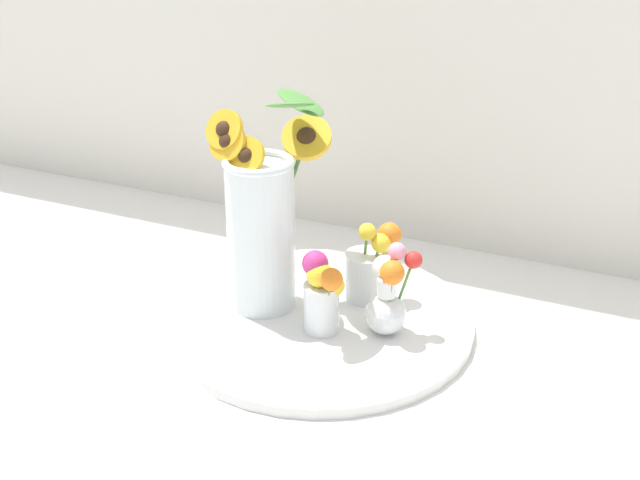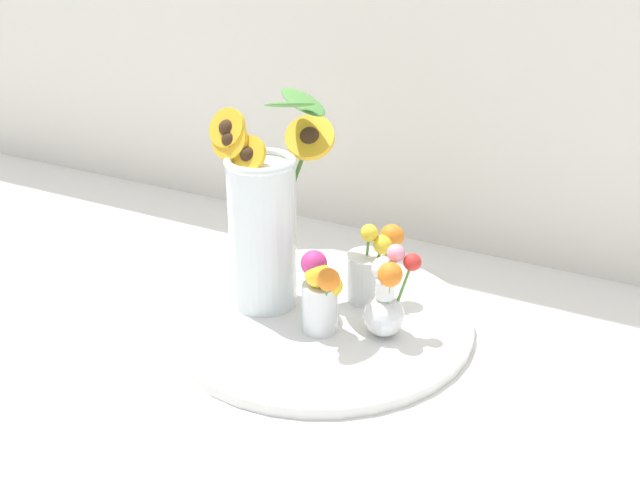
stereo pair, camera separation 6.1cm
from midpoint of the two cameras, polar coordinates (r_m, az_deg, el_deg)
name	(u,v)px [view 1 (the left image)]	position (r m, az deg, el deg)	size (l,w,h in m)	color
ground_plane	(329,334)	(1.26, -0.67, -7.19)	(6.00, 6.00, 0.00)	silver
serving_tray	(320,319)	(1.29, -1.36, -6.07)	(0.52, 0.52, 0.02)	white
mason_jar_sunflowers	(262,222)	(1.26, -5.82, 1.32)	(0.22, 0.20, 0.38)	silver
vase_small_center	(322,292)	(1.20, -1.28, -4.01)	(0.08, 0.07, 0.14)	white
vase_bulb_right	(388,297)	(1.21, 3.79, -4.34)	(0.08, 0.08, 0.15)	white
vase_small_back	(370,267)	(1.31, 2.49, -2.08)	(0.09, 0.08, 0.15)	white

